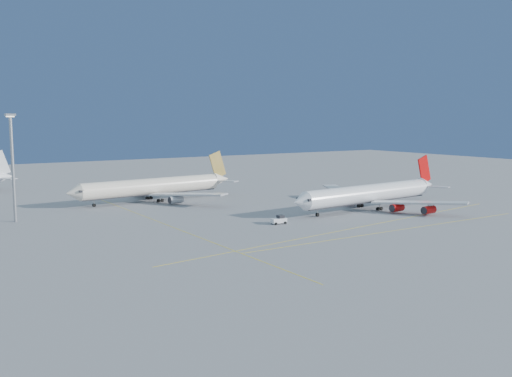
% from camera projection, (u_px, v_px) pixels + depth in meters
% --- Properties ---
extents(ground, '(500.00, 500.00, 0.00)m').
position_uv_depth(ground, '(344.00, 223.00, 148.93)').
color(ground, slate).
rests_on(ground, ground).
extents(taxiway_lines, '(118.86, 140.00, 0.02)m').
position_uv_depth(taxiway_lines, '(284.00, 225.00, 146.32)').
color(taxiway_lines, yellow).
rests_on(taxiway_lines, ground).
extents(airliner_virgin, '(62.21, 55.65, 15.34)m').
position_uv_depth(airliner_virgin, '(371.00, 194.00, 172.41)').
color(airliner_virgin, white).
rests_on(airliner_virgin, ground).
extents(airliner_etihad, '(60.25, 55.37, 15.72)m').
position_uv_depth(airliner_etihad, '(155.00, 186.00, 189.23)').
color(airliner_etihad, beige).
rests_on(airliner_etihad, ground).
extents(pushback_tug, '(4.14, 2.70, 2.25)m').
position_uv_depth(pushback_tug, '(279.00, 220.00, 148.03)').
color(pushback_tug, white).
rests_on(pushback_tug, ground).
extents(light_mast, '(2.46, 2.46, 28.48)m').
position_uv_depth(light_mast, '(12.00, 159.00, 149.01)').
color(light_mast, gray).
rests_on(light_mast, ground).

